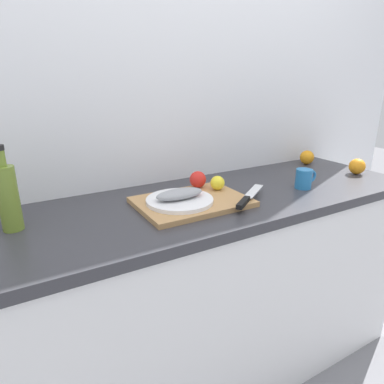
% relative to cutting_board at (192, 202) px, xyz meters
% --- Properties ---
extents(ground_plane, '(12.00, 12.00, 0.00)m').
position_rel_cutting_board_xyz_m(ground_plane, '(0.06, 0.02, -0.91)').
color(ground_plane, slate).
extents(back_wall, '(3.20, 0.05, 2.50)m').
position_rel_cutting_board_xyz_m(back_wall, '(0.06, 0.35, 0.34)').
color(back_wall, white).
rests_on(back_wall, ground_plane).
extents(kitchen_counter, '(2.00, 0.60, 0.90)m').
position_rel_cutting_board_xyz_m(kitchen_counter, '(0.06, 0.02, -0.46)').
color(kitchen_counter, white).
rests_on(kitchen_counter, ground_plane).
extents(cutting_board, '(0.42, 0.30, 0.02)m').
position_rel_cutting_board_xyz_m(cutting_board, '(0.00, 0.00, 0.00)').
color(cutting_board, tan).
rests_on(cutting_board, kitchen_counter).
extents(white_plate, '(0.25, 0.25, 0.01)m').
position_rel_cutting_board_xyz_m(white_plate, '(-0.06, -0.00, 0.02)').
color(white_plate, white).
rests_on(white_plate, cutting_board).
extents(fish_fillet, '(0.19, 0.08, 0.04)m').
position_rel_cutting_board_xyz_m(fish_fillet, '(-0.06, -0.00, 0.04)').
color(fish_fillet, gray).
rests_on(fish_fillet, white_plate).
extents(chef_knife, '(0.25, 0.19, 0.02)m').
position_rel_cutting_board_xyz_m(chef_knife, '(0.18, -0.11, 0.02)').
color(chef_knife, silver).
rests_on(chef_knife, cutting_board).
extents(lemon_0, '(0.06, 0.06, 0.06)m').
position_rel_cutting_board_xyz_m(lemon_0, '(0.15, 0.05, 0.04)').
color(lemon_0, yellow).
rests_on(lemon_0, cutting_board).
extents(tomato_0, '(0.07, 0.07, 0.07)m').
position_rel_cutting_board_xyz_m(tomato_0, '(0.10, 0.12, 0.04)').
color(tomato_0, red).
rests_on(tomato_0, cutting_board).
extents(olive_oil_bottle, '(0.06, 0.06, 0.28)m').
position_rel_cutting_board_xyz_m(olive_oil_bottle, '(-0.61, 0.09, 0.10)').
color(olive_oil_bottle, olive).
rests_on(olive_oil_bottle, kitchen_counter).
extents(coffee_mug_0, '(0.11, 0.07, 0.09)m').
position_rel_cutting_board_xyz_m(coffee_mug_0, '(0.53, -0.07, 0.03)').
color(coffee_mug_0, '#2672B2').
rests_on(coffee_mug_0, kitchen_counter).
extents(orange_0, '(0.08, 0.08, 0.08)m').
position_rel_cutting_board_xyz_m(orange_0, '(0.87, 0.23, 0.03)').
color(orange_0, orange).
rests_on(orange_0, kitchen_counter).
extents(orange_1, '(0.08, 0.08, 0.08)m').
position_rel_cutting_board_xyz_m(orange_1, '(0.93, -0.04, 0.03)').
color(orange_1, orange).
rests_on(orange_1, kitchen_counter).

